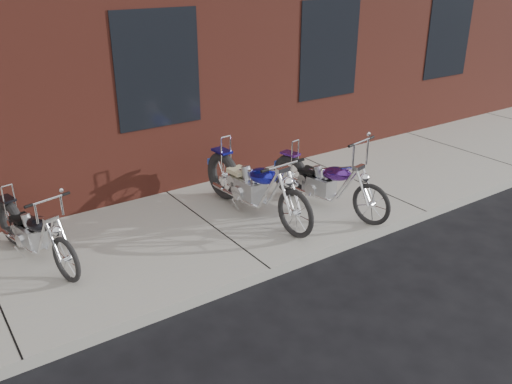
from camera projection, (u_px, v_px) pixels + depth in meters
ground at (270, 279)px, 6.92m from camera, size 120.00×120.00×0.00m
sidewalk at (211, 229)px, 8.03m from camera, size 22.00×3.00×0.15m
chopper_purple at (326, 184)px, 8.39m from camera, size 0.67×2.20×1.25m
chopper_blue at (254, 188)px, 8.16m from camera, size 0.60×2.47×1.07m
chopper_third at (34, 234)px, 6.93m from camera, size 0.66×2.00×1.03m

